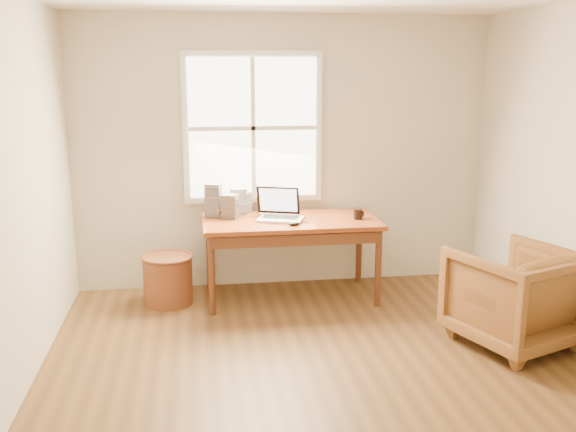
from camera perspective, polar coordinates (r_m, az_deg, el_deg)
name	(u,v)px	position (r m, az deg, el deg)	size (l,w,h in m)	color
room_shell	(325,191)	(4.16, 3.30, 2.21)	(4.04, 4.54, 2.64)	brown
desk	(291,221)	(5.87, 0.24, -0.48)	(1.60, 0.80, 0.04)	brown
armchair	(515,296)	(5.26, 19.50, -6.76)	(0.82, 0.85, 0.77)	brown
wicker_stool	(168,280)	(5.95, -10.62, -5.62)	(0.44, 0.44, 0.44)	brown
laptop	(281,206)	(5.80, -0.66, 0.91)	(0.36, 0.38, 0.27)	silver
mouse	(294,224)	(5.62, 0.52, -0.70)	(0.10, 0.06, 0.03)	black
coffee_mug	(358,214)	(5.91, 6.24, 0.18)	(0.08, 0.08, 0.09)	black
cd_stack_a	(238,202)	(6.06, -4.42, 1.29)	(0.13, 0.11, 0.25)	silver
cd_stack_b	(230,207)	(5.91, -5.18, 0.84)	(0.14, 0.12, 0.22)	#29292E
cd_stack_c	(214,200)	(5.98, -6.62, 1.39)	(0.14, 0.12, 0.31)	gray
cd_stack_d	(241,202)	(6.15, -4.16, 1.24)	(0.16, 0.14, 0.20)	silver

